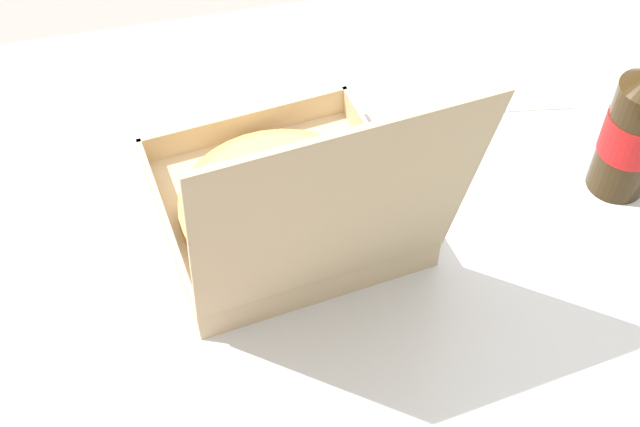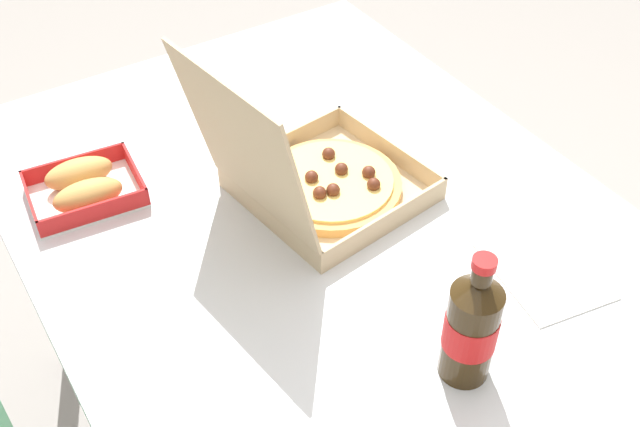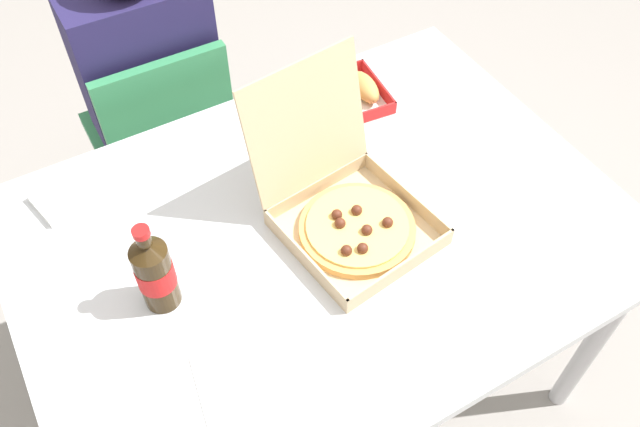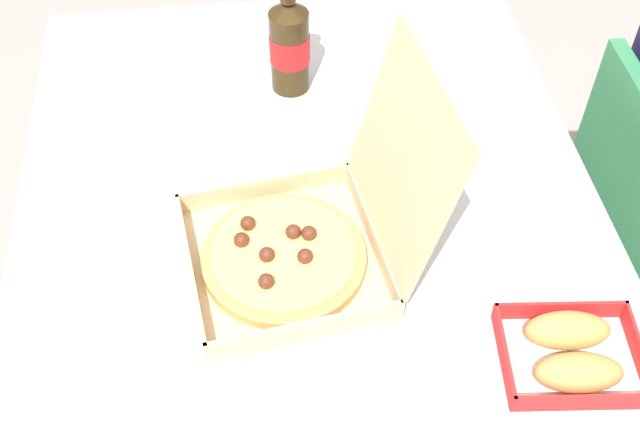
% 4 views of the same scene
% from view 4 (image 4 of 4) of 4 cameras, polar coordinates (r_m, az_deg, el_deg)
% --- Properties ---
extents(dining_table, '(1.30, 0.95, 0.74)m').
position_cam_4_polar(dining_table, '(1.30, -0.44, -3.45)').
color(dining_table, silver).
rests_on(dining_table, ground_plane).
extents(pizza_box_open, '(0.33, 0.39, 0.33)m').
position_cam_4_polar(pizza_box_open, '(1.17, -1.20, -2.01)').
color(pizza_box_open, tan).
rests_on(pizza_box_open, dining_table).
extents(bread_side_box, '(0.17, 0.20, 0.06)m').
position_cam_4_polar(bread_side_box, '(1.14, 17.82, -9.62)').
color(bread_side_box, white).
rests_on(bread_side_box, dining_table).
extents(cola_bottle, '(0.07, 0.07, 0.22)m').
position_cam_4_polar(cola_bottle, '(1.44, -2.14, 12.17)').
color(cola_bottle, '#33230F').
rests_on(cola_bottle, dining_table).
extents(paper_menu, '(0.23, 0.18, 0.00)m').
position_cam_4_polar(paper_menu, '(1.44, -11.18, 6.30)').
color(paper_menu, white).
rests_on(paper_menu, dining_table).
extents(napkin_pile, '(0.13, 0.13, 0.02)m').
position_cam_4_polar(napkin_pile, '(1.64, 10.23, 12.67)').
color(napkin_pile, white).
rests_on(napkin_pile, dining_table).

